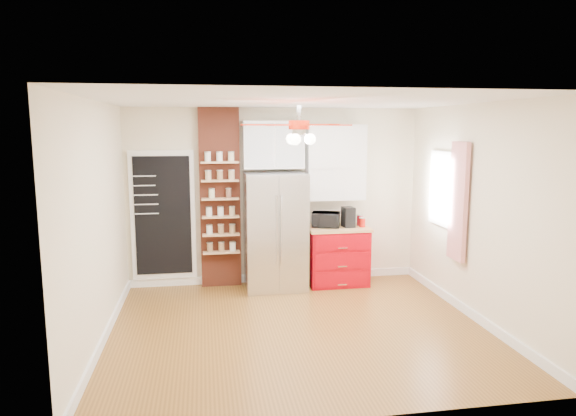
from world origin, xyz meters
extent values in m
plane|color=brown|center=(0.00, 0.00, 0.00)|extent=(4.50, 4.50, 0.00)
plane|color=white|center=(0.00, 0.00, 2.70)|extent=(4.50, 4.50, 0.00)
cube|color=beige|center=(0.00, 2.00, 1.35)|extent=(4.50, 0.02, 2.70)
cube|color=beige|center=(0.00, -2.00, 1.35)|extent=(4.50, 0.02, 2.70)
cube|color=beige|center=(-2.25, 0.00, 1.35)|extent=(0.02, 4.00, 2.70)
cube|color=beige|center=(2.25, 0.00, 1.35)|extent=(0.02, 4.00, 2.70)
cube|color=white|center=(-1.70, 1.97, 1.10)|extent=(0.95, 0.04, 1.95)
cube|color=black|center=(-1.70, 1.95, 1.10)|extent=(0.82, 0.02, 1.78)
cube|color=brown|center=(-0.85, 1.92, 1.35)|extent=(0.60, 0.16, 2.70)
cube|color=silver|center=(-0.05, 1.63, 0.88)|extent=(0.90, 0.70, 1.75)
cube|color=white|center=(-0.05, 1.82, 2.15)|extent=(0.90, 0.35, 0.70)
cube|color=#AA010D|center=(0.92, 1.68, 0.43)|extent=(0.90, 0.60, 0.86)
cube|color=tan|center=(0.92, 1.68, 0.88)|extent=(0.94, 0.64, 0.04)
cube|color=white|center=(0.92, 1.85, 1.88)|extent=(0.90, 0.30, 1.15)
cube|color=white|center=(2.23, 0.90, 1.55)|extent=(0.04, 0.75, 1.05)
cube|color=red|center=(2.18, 0.35, 1.45)|extent=(0.06, 0.40, 1.55)
cylinder|color=silver|center=(0.00, 0.00, 2.55)|extent=(0.05, 0.05, 0.20)
cylinder|color=red|center=(0.00, 0.00, 2.43)|extent=(0.24, 0.24, 0.10)
sphere|color=white|center=(0.00, 0.00, 2.27)|extent=(0.13, 0.13, 0.13)
imported|color=black|center=(0.74, 1.69, 1.01)|extent=(0.48, 0.39, 0.23)
cube|color=black|center=(1.08, 1.65, 1.05)|extent=(0.18, 0.23, 0.31)
cylinder|color=#AC1009|center=(1.29, 1.61, 0.97)|extent=(0.10, 0.10, 0.13)
cylinder|color=#B60A1A|center=(1.29, 1.74, 0.98)|extent=(0.12, 0.12, 0.16)
cylinder|color=beige|center=(-0.97, 1.78, 1.44)|extent=(0.12, 0.12, 0.13)
cylinder|color=brown|center=(-0.73, 1.78, 1.44)|extent=(0.09, 0.09, 0.13)
camera|label=1|loc=(-1.09, -5.80, 2.39)|focal=32.00mm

